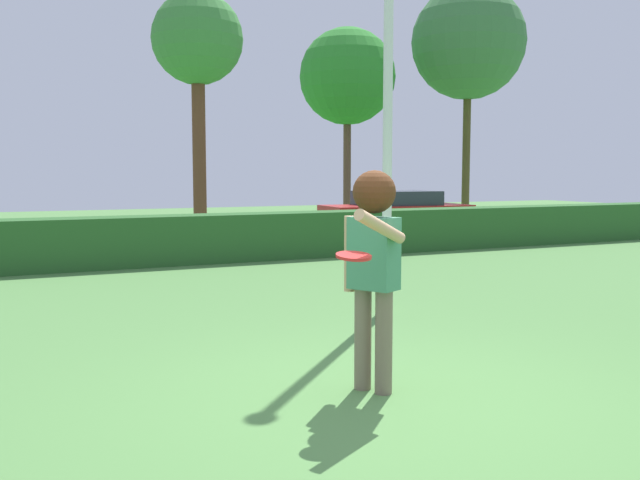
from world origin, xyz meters
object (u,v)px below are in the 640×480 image
maple_tree (197,43)px  birch_tree (468,43)px  parked_car_red (396,211)px  oak_tree (347,77)px  person (373,251)px  frisbee (354,256)px  lamppost (388,38)px

maple_tree → birch_tree: (10.77, 2.34, 1.22)m
parked_car_red → oak_tree: (1.26, 5.43, 4.47)m
person → oak_tree: bearing=62.9°
oak_tree → frisbee: bearing=-117.6°
parked_car_red → birch_tree: bearing=36.6°
parked_car_red → birch_tree: (5.53, 4.11, 5.78)m
person → frisbee: (-0.38, -0.39, 0.02)m
oak_tree → birch_tree: birch_tree is taller
lamppost → oak_tree: bearing=64.1°
parked_car_red → frisbee: bearing=-122.8°
person → maple_tree: size_ratio=0.27×
oak_tree → maple_tree: bearing=-150.6°
birch_tree → maple_tree: bearing=-167.7°
maple_tree → person: bearing=-100.4°
lamppost → person: bearing=-122.7°
maple_tree → birch_tree: 11.08m
maple_tree → frisbee: bearing=-101.6°
person → frisbee: person is taller
person → birch_tree: 21.85m
person → frisbee: 0.54m
lamppost → parked_car_red: (6.00, 9.50, -2.75)m
oak_tree → maple_tree: (-6.50, -3.67, 0.09)m
person → lamppost: size_ratio=0.29×
frisbee → lamppost: size_ratio=0.04×
maple_tree → birch_tree: size_ratio=0.77×
lamppost → parked_car_red: size_ratio=1.45×
oak_tree → birch_tree: (4.27, -1.33, 1.31)m
frisbee → parked_car_red: (8.22, 12.73, -0.48)m
parked_car_red → maple_tree: bearing=161.4°
lamppost → oak_tree: 16.69m
frisbee → oak_tree: 20.88m
oak_tree → maple_tree: size_ratio=1.04×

